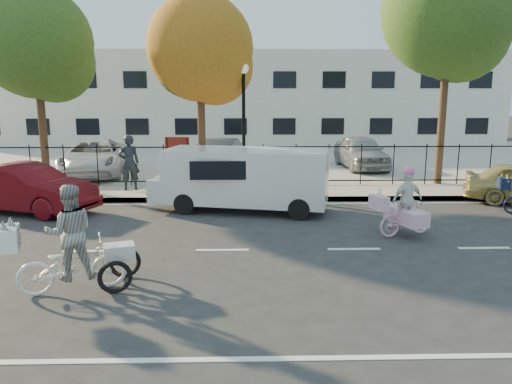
{
  "coord_description": "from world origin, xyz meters",
  "views": [
    {
      "loc": [
        0.49,
        -10.81,
        3.54
      ],
      "look_at": [
        0.79,
        1.2,
        1.1
      ],
      "focal_mm": 35.0,
      "sensor_mm": 36.0,
      "label": 1
    }
  ],
  "objects_px": {
    "pedestrian": "(129,163)",
    "lot_car_c": "(220,154)",
    "lot_car_b": "(94,157)",
    "lot_car_d": "(361,152)",
    "white_van": "(243,177)",
    "red_sedan": "(25,188)",
    "zebra_trike": "(72,251)",
    "unicorn_bike": "(406,210)",
    "lamppost": "(244,103)"
  },
  "relations": [
    {
      "from": "pedestrian",
      "to": "lot_car_c",
      "type": "distance_m",
      "value": 5.71
    },
    {
      "from": "lot_car_b",
      "to": "lot_car_d",
      "type": "height_order",
      "value": "lot_car_d"
    },
    {
      "from": "pedestrian",
      "to": "lot_car_d",
      "type": "height_order",
      "value": "pedestrian"
    },
    {
      "from": "white_van",
      "to": "red_sedan",
      "type": "bearing_deg",
      "value": -167.21
    },
    {
      "from": "zebra_trike",
      "to": "lot_car_c",
      "type": "relative_size",
      "value": 0.57
    },
    {
      "from": "unicorn_bike",
      "to": "red_sedan",
      "type": "xyz_separation_m",
      "value": [
        -10.45,
        2.76,
        0.07
      ]
    },
    {
      "from": "zebra_trike",
      "to": "red_sedan",
      "type": "height_order",
      "value": "zebra_trike"
    },
    {
      "from": "lamppost",
      "to": "lot_car_c",
      "type": "xyz_separation_m",
      "value": [
        -1.06,
        4.48,
        -2.31
      ]
    },
    {
      "from": "lot_car_b",
      "to": "lot_car_d",
      "type": "xyz_separation_m",
      "value": [
        11.41,
        1.49,
        0.01
      ]
    },
    {
      "from": "lamppost",
      "to": "unicorn_bike",
      "type": "distance_m",
      "value": 7.42
    },
    {
      "from": "white_van",
      "to": "lot_car_c",
      "type": "distance_m",
      "value": 7.55
    },
    {
      "from": "unicorn_bike",
      "to": "white_van",
      "type": "relative_size",
      "value": 0.32
    },
    {
      "from": "unicorn_bike",
      "to": "lot_car_c",
      "type": "relative_size",
      "value": 0.45
    },
    {
      "from": "white_van",
      "to": "red_sedan",
      "type": "distance_m",
      "value": 6.45
    },
    {
      "from": "lot_car_d",
      "to": "unicorn_bike",
      "type": "bearing_deg",
      "value": -100.3
    },
    {
      "from": "unicorn_bike",
      "to": "white_van",
      "type": "distance_m",
      "value": 4.88
    },
    {
      "from": "white_van",
      "to": "lot_car_c",
      "type": "xyz_separation_m",
      "value": [
        -1.04,
        7.48,
        -0.22
      ]
    },
    {
      "from": "lot_car_c",
      "to": "unicorn_bike",
      "type": "bearing_deg",
      "value": -55.24
    },
    {
      "from": "lot_car_d",
      "to": "lamppost",
      "type": "bearing_deg",
      "value": -143.24
    },
    {
      "from": "zebra_trike",
      "to": "lamppost",
      "type": "bearing_deg",
      "value": -37.12
    },
    {
      "from": "pedestrian",
      "to": "lot_car_c",
      "type": "bearing_deg",
      "value": -140.82
    },
    {
      "from": "zebra_trike",
      "to": "lot_car_c",
      "type": "height_order",
      "value": "zebra_trike"
    },
    {
      "from": "zebra_trike",
      "to": "lot_car_b",
      "type": "bearing_deg",
      "value": -3.92
    },
    {
      "from": "red_sedan",
      "to": "lot_car_b",
      "type": "distance_m",
      "value": 5.92
    },
    {
      "from": "zebra_trike",
      "to": "lot_car_b",
      "type": "xyz_separation_m",
      "value": [
        -3.11,
        11.99,
        0.11
      ]
    },
    {
      "from": "white_van",
      "to": "red_sedan",
      "type": "height_order",
      "value": "white_van"
    },
    {
      "from": "red_sedan",
      "to": "lot_car_b",
      "type": "relative_size",
      "value": 0.84
    },
    {
      "from": "pedestrian",
      "to": "lot_car_b",
      "type": "height_order",
      "value": "pedestrian"
    },
    {
      "from": "zebra_trike",
      "to": "red_sedan",
      "type": "xyz_separation_m",
      "value": [
        -3.4,
        6.08,
        -0.04
      ]
    },
    {
      "from": "white_van",
      "to": "lot_car_b",
      "type": "relative_size",
      "value": 1.07
    },
    {
      "from": "lamppost",
      "to": "lot_car_b",
      "type": "bearing_deg",
      "value": 154.79
    },
    {
      "from": "lamppost",
      "to": "lot_car_d",
      "type": "xyz_separation_m",
      "value": [
        5.23,
        4.4,
        -2.23
      ]
    },
    {
      "from": "zebra_trike",
      "to": "lot_car_c",
      "type": "bearing_deg",
      "value": -26.86
    },
    {
      "from": "lamppost",
      "to": "unicorn_bike",
      "type": "xyz_separation_m",
      "value": [
        3.98,
        -5.76,
        -2.47
      ]
    },
    {
      "from": "lamppost",
      "to": "lot_car_c",
      "type": "bearing_deg",
      "value": 103.36
    },
    {
      "from": "red_sedan",
      "to": "pedestrian",
      "type": "distance_m",
      "value": 3.61
    },
    {
      "from": "zebra_trike",
      "to": "lot_car_d",
      "type": "bearing_deg",
      "value": -50.08
    },
    {
      "from": "red_sedan",
      "to": "white_van",
      "type": "bearing_deg",
      "value": -69.51
    },
    {
      "from": "zebra_trike",
      "to": "red_sedan",
      "type": "relative_size",
      "value": 0.52
    },
    {
      "from": "lamppost",
      "to": "lot_car_b",
      "type": "xyz_separation_m",
      "value": [
        -6.18,
        2.91,
        -2.25
      ]
    },
    {
      "from": "white_van",
      "to": "lot_car_d",
      "type": "relative_size",
      "value": 1.29
    },
    {
      "from": "white_van",
      "to": "unicorn_bike",
      "type": "bearing_deg",
      "value": -21.73
    },
    {
      "from": "unicorn_bike",
      "to": "red_sedan",
      "type": "bearing_deg",
      "value": 55.45
    },
    {
      "from": "lamppost",
      "to": "unicorn_bike",
      "type": "height_order",
      "value": "lamppost"
    },
    {
      "from": "lamppost",
      "to": "white_van",
      "type": "relative_size",
      "value": 0.78
    },
    {
      "from": "lot_car_c",
      "to": "lot_car_d",
      "type": "relative_size",
      "value": 0.92
    },
    {
      "from": "pedestrian",
      "to": "lot_car_c",
      "type": "relative_size",
      "value": 0.48
    },
    {
      "from": "zebra_trike",
      "to": "unicorn_bike",
      "type": "height_order",
      "value": "zebra_trike"
    },
    {
      "from": "lamppost",
      "to": "pedestrian",
      "type": "bearing_deg",
      "value": -173.88
    },
    {
      "from": "unicorn_bike",
      "to": "lot_car_b",
      "type": "distance_m",
      "value": 13.35
    }
  ]
}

